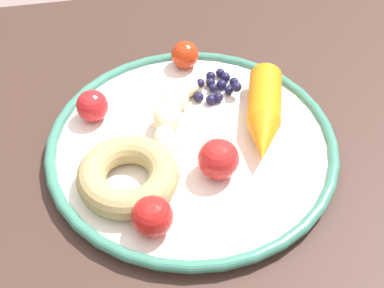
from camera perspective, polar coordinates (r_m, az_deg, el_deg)
name	(u,v)px	position (r m, az deg, el deg)	size (l,w,h in m)	color
dining_table	(175,241)	(0.65, -1.73, -9.81)	(1.04, 0.72, 0.71)	#3C2720
plate	(192,146)	(0.59, 0.00, -0.19)	(0.31, 0.31, 0.02)	silver
banana	(174,119)	(0.60, -1.88, 2.51)	(0.08, 0.15, 0.03)	beige
carrot_orange	(264,114)	(0.60, 7.30, 3.00)	(0.07, 0.13, 0.04)	orange
donut	(128,177)	(0.55, -6.53, -3.29)	(0.10, 0.10, 0.03)	tan
blueberry_pile	(216,86)	(0.65, 2.44, 5.90)	(0.06, 0.05, 0.02)	#191638
tomato_near	(185,55)	(0.68, -0.73, 9.01)	(0.03, 0.03, 0.03)	red
tomato_mid	(219,161)	(0.55, 2.74, -1.75)	(0.04, 0.04, 0.04)	red
tomato_far	(92,106)	(0.62, -10.06, 3.82)	(0.03, 0.03, 0.03)	red
tomato_extra	(152,216)	(0.51, -4.04, -7.33)	(0.04, 0.04, 0.04)	red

